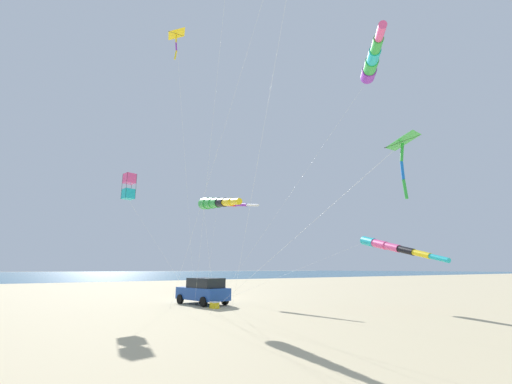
# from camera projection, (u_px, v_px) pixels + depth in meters

# --- Properties ---
(ground_plane) EXTENTS (600.00, 600.00, 0.00)m
(ground_plane) POSITION_uv_depth(u_px,v_px,m) (205.00, 298.00, 29.71)
(ground_plane) COLOR #C6B58C
(ocean_water_strip) EXTENTS (240.00, 600.00, 0.01)m
(ocean_water_strip) POSITION_uv_depth(u_px,v_px,m) (46.00, 274.00, 161.99)
(ocean_water_strip) COLOR #285B7A
(ocean_water_strip) RESTS_ON ground_plane
(parked_car) EXTENTS (4.54, 2.61, 1.85)m
(parked_car) POSITION_uv_depth(u_px,v_px,m) (203.00, 291.00, 24.98)
(parked_car) COLOR #1E479E
(parked_car) RESTS_ON ground_plane
(cooler_box) EXTENTS (0.62, 0.42, 0.42)m
(cooler_box) POSITION_uv_depth(u_px,v_px,m) (215.00, 305.00, 22.41)
(cooler_box) COLOR yellow
(cooler_box) RESTS_ON ground_plane
(person_adult_flyer) EXTENTS (0.51, 0.40, 1.71)m
(person_adult_flyer) POSITION_uv_depth(u_px,v_px,m) (202.00, 285.00, 33.71)
(person_adult_flyer) COLOR silver
(person_adult_flyer) RESTS_ON ground_plane
(person_child_green_jacket) EXTENTS (0.44, 0.52, 1.51)m
(person_child_green_jacket) POSITION_uv_depth(u_px,v_px,m) (220.00, 288.00, 30.88)
(person_child_green_jacket) COLOR #B72833
(person_child_green_jacket) RESTS_ON ground_plane
(kite_windsock_yellow_midlevel) EXTENTS (19.11, 4.60, 4.88)m
(kite_windsock_yellow_midlevel) POSITION_uv_depth(u_px,v_px,m) (388.00, 246.00, 23.07)
(kite_windsock_yellow_midlevel) COLOR #1EB7C6
(kite_windsock_yellow_midlevel) RESTS_ON ground_plane
(kite_box_purple_drifting) EXTENTS (7.78, 8.79, 9.37)m
(kite_box_purple_drifting) POSITION_uv_depth(u_px,v_px,m) (129.00, 186.00, 25.37)
(kite_box_purple_drifting) COLOR #EF4C93
(kite_box_purple_drifting) RESTS_ON ground_plane
(kite_windsock_orange_high_right) EXTENTS (17.37, 5.61, 15.27)m
(kite_windsock_orange_high_right) POSITION_uv_depth(u_px,v_px,m) (372.00, 63.00, 20.29)
(kite_windsock_orange_high_right) COLOR purple
(kite_windsock_orange_high_right) RESTS_ON ground_plane
(kite_windsock_rainbow_low_near) EXTENTS (16.02, 7.35, 7.08)m
(kite_windsock_rainbow_low_near) POSITION_uv_depth(u_px,v_px,m) (214.00, 203.00, 20.78)
(kite_windsock_rainbow_low_near) COLOR green
(kite_windsock_rainbow_low_near) RESTS_ON ground_plane
(kite_windsock_striped_overhead) EXTENTS (10.62, 1.14, 9.13)m
(kite_windsock_striped_overhead) POSITION_uv_depth(u_px,v_px,m) (230.00, 205.00, 33.18)
(kite_windsock_striped_overhead) COLOR green
(kite_windsock_striped_overhead) RESTS_ON ground_plane
(kite_delta_green_low_center) EXTENTS (8.57, 6.43, 19.10)m
(kite_delta_green_low_center) POSITION_uv_depth(u_px,v_px,m) (176.00, 34.00, 24.51)
(kite_delta_green_low_center) COLOR yellow
(kite_delta_green_low_center) RESTS_ON ground_plane
(kite_delta_long_streamer_right) EXTENTS (13.19, 1.60, 6.93)m
(kite_delta_long_streamer_right) POSITION_uv_depth(u_px,v_px,m) (401.00, 142.00, 11.40)
(kite_delta_long_streamer_right) COLOR green
(kite_delta_long_streamer_right) RESTS_ON ground_plane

